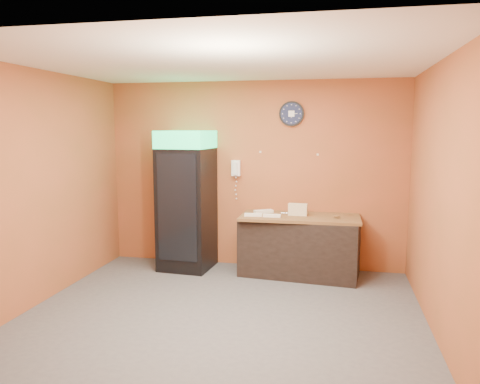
# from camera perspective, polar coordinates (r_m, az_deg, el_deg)

# --- Properties ---
(floor) EXTENTS (4.50, 4.50, 0.00)m
(floor) POSITION_cam_1_polar(r_m,az_deg,el_deg) (5.51, -2.15, -14.68)
(floor) COLOR #47474C
(floor) RESTS_ON ground
(back_wall) EXTENTS (4.50, 0.02, 2.80)m
(back_wall) POSITION_cam_1_polar(r_m,az_deg,el_deg) (7.08, 1.69, 2.10)
(back_wall) COLOR #B05531
(back_wall) RESTS_ON floor
(left_wall) EXTENTS (0.02, 4.00, 2.80)m
(left_wall) POSITION_cam_1_polar(r_m,az_deg,el_deg) (6.08, -23.26, 0.50)
(left_wall) COLOR #B05531
(left_wall) RESTS_ON floor
(right_wall) EXTENTS (0.02, 4.00, 2.80)m
(right_wall) POSITION_cam_1_polar(r_m,az_deg,el_deg) (5.09, 23.17, -0.82)
(right_wall) COLOR #B05531
(right_wall) RESTS_ON floor
(ceiling) EXTENTS (4.50, 4.00, 0.02)m
(ceiling) POSITION_cam_1_polar(r_m,az_deg,el_deg) (5.13, -2.31, 15.55)
(ceiling) COLOR white
(ceiling) RESTS_ON back_wall
(beverage_cooler) EXTENTS (0.77, 0.79, 2.07)m
(beverage_cooler) POSITION_cam_1_polar(r_m,az_deg,el_deg) (6.98, -6.59, -1.27)
(beverage_cooler) COLOR black
(beverage_cooler) RESTS_ON floor
(prep_counter) EXTENTS (1.72, 0.89, 0.83)m
(prep_counter) POSITION_cam_1_polar(r_m,az_deg,el_deg) (6.80, 7.28, -6.65)
(prep_counter) COLOR black
(prep_counter) RESTS_ON floor
(wall_clock) EXTENTS (0.36, 0.06, 0.36)m
(wall_clock) POSITION_cam_1_polar(r_m,az_deg,el_deg) (6.94, 6.31, 9.46)
(wall_clock) COLOR black
(wall_clock) RESTS_ON back_wall
(wall_phone) EXTENTS (0.13, 0.11, 0.24)m
(wall_phone) POSITION_cam_1_polar(r_m,az_deg,el_deg) (7.07, -0.50, 2.93)
(wall_phone) COLOR white
(wall_phone) RESTS_ON back_wall
(butcher_paper) EXTENTS (1.68, 0.80, 0.04)m
(butcher_paper) POSITION_cam_1_polar(r_m,az_deg,el_deg) (6.71, 7.34, -3.05)
(butcher_paper) COLOR brown
(butcher_paper) RESTS_ON prep_counter
(sub_roll_stack) EXTENTS (0.28, 0.11, 0.17)m
(sub_roll_stack) POSITION_cam_1_polar(r_m,az_deg,el_deg) (6.70, 7.07, -2.14)
(sub_roll_stack) COLOR beige
(sub_roll_stack) RESTS_ON butcher_paper
(wrapped_sandwich_left) EXTENTS (0.26, 0.12, 0.04)m
(wrapped_sandwich_left) POSITION_cam_1_polar(r_m,az_deg,el_deg) (6.62, 1.63, -2.80)
(wrapped_sandwich_left) COLOR white
(wrapped_sandwich_left) RESTS_ON butcher_paper
(wrapped_sandwich_mid) EXTENTS (0.25, 0.11, 0.04)m
(wrapped_sandwich_mid) POSITION_cam_1_polar(r_m,az_deg,el_deg) (6.58, 3.91, -2.89)
(wrapped_sandwich_mid) COLOR white
(wrapped_sandwich_mid) RESTS_ON butcher_paper
(wrapped_sandwich_right) EXTENTS (0.29, 0.24, 0.04)m
(wrapped_sandwich_right) POSITION_cam_1_polar(r_m,az_deg,el_deg) (6.89, 2.89, -2.37)
(wrapped_sandwich_right) COLOR white
(wrapped_sandwich_right) RESTS_ON butcher_paper
(kitchen_tool) EXTENTS (0.07, 0.07, 0.07)m
(kitchen_tool) POSITION_cam_1_polar(r_m,az_deg,el_deg) (6.81, 6.48, -2.42)
(kitchen_tool) COLOR silver
(kitchen_tool) RESTS_ON butcher_paper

